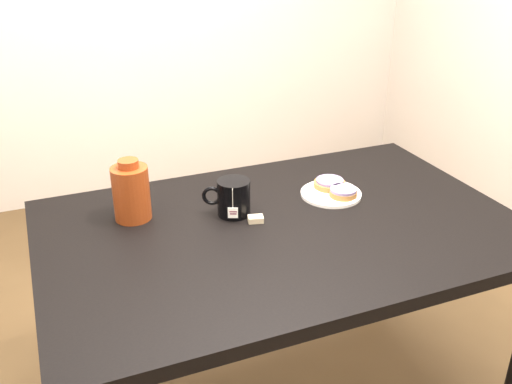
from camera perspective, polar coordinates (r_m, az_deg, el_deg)
table at (r=1.73m, az=2.57°, el=-5.68°), size 1.40×0.90×0.75m
plate at (r=1.87m, az=7.50°, el=-0.12°), size 0.20×0.20×0.01m
bagel_back at (r=1.90m, az=7.37°, el=0.86°), size 0.11×0.11×0.03m
bagel_front at (r=1.85m, az=8.71°, el=-0.02°), size 0.12×0.12×0.03m
mug at (r=1.72m, az=-2.33°, el=-0.54°), size 0.16×0.13×0.11m
teabag_pouch at (r=1.70m, az=-0.04°, el=-2.72°), size 0.05×0.04×0.02m
bagel_package at (r=1.72m, az=-12.38°, el=-0.00°), size 0.13×0.13×0.19m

